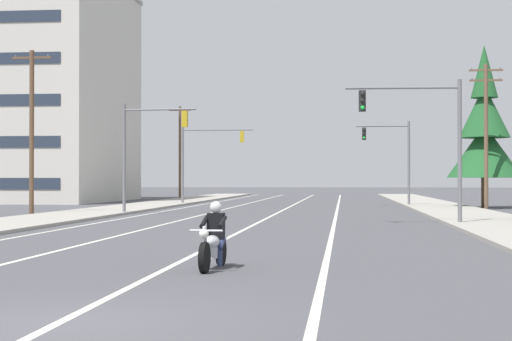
{
  "coord_description": "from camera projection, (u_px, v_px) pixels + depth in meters",
  "views": [
    {
      "loc": [
        3.79,
        -10.9,
        1.93
      ],
      "look_at": [
        0.4,
        21.23,
        2.29
      ],
      "focal_mm": 58.2,
      "sensor_mm": 36.0,
      "label": 1
    }
  ],
  "objects": [
    {
      "name": "ground_plane",
      "position": [
        62.0,
        322.0,
        11.21
      ],
      "size": [
        400.0,
        400.0,
        0.0
      ],
      "primitive_type": "plane",
      "color": "#47474C"
    },
    {
      "name": "lane_stripe_center",
      "position": [
        287.0,
        208.0,
        55.96
      ],
      "size": [
        0.16,
        100.0,
        0.01
      ],
      "primitive_type": "cube",
      "color": "beige",
      "rests_on": "ground"
    },
    {
      "name": "lane_stripe_left",
      "position": [
        230.0,
        208.0,
        56.37
      ],
      "size": [
        0.16,
        100.0,
        0.01
      ],
      "primitive_type": "cube",
      "color": "beige",
      "rests_on": "ground"
    },
    {
      "name": "lane_stripe_right",
      "position": [
        337.0,
        208.0,
        55.6
      ],
      "size": [
        0.16,
        100.0,
        0.01
      ],
      "primitive_type": "cube",
      "color": "beige",
      "rests_on": "ground"
    },
    {
      "name": "lane_stripe_far_left",
      "position": [
        183.0,
        208.0,
        56.71
      ],
      "size": [
        0.16,
        100.0,
        0.01
      ],
      "primitive_type": "cube",
      "color": "beige",
      "rests_on": "ground"
    },
    {
      "name": "sidewalk_kerb_right",
      "position": [
        452.0,
        211.0,
        49.9
      ],
      "size": [
        4.4,
        110.0,
        0.14
      ],
      "primitive_type": "cube",
      "color": "#9E998E",
      "rests_on": "ground"
    },
    {
      "name": "sidewalk_kerb_left",
      "position": [
        118.0,
        209.0,
        52.07
      ],
      "size": [
        4.4,
        110.0,
        0.14
      ],
      "primitive_type": "cube",
      "color": "#9E998E",
      "rests_on": "ground"
    },
    {
      "name": "motorcycle_with_rider",
      "position": [
        214.0,
        242.0,
        17.91
      ],
      "size": [
        0.7,
        2.19,
        1.46
      ],
      "color": "black",
      "rests_on": "ground"
    },
    {
      "name": "traffic_signal_near_right",
      "position": [
        426.0,
        129.0,
        35.24
      ],
      "size": [
        4.92,
        0.5,
        6.2
      ],
      "color": "slate",
      "rests_on": "ground"
    },
    {
      "name": "traffic_signal_near_left",
      "position": [
        144.0,
        142.0,
        46.33
      ],
      "size": [
        4.21,
        0.45,
        6.2
      ],
      "color": "slate",
      "rests_on": "ground"
    },
    {
      "name": "traffic_signal_mid_right",
      "position": [
        394.0,
        151.0,
        60.43
      ],
      "size": [
        3.89,
        0.37,
        6.2
      ],
      "color": "slate",
      "rests_on": "ground"
    },
    {
      "name": "traffic_signal_mid_left",
      "position": [
        203.0,
        152.0,
        65.09
      ],
      "size": [
        5.6,
        0.52,
        6.2
      ],
      "color": "slate",
      "rests_on": "ground"
    },
    {
      "name": "utility_pole_left_near",
      "position": [
        32.0,
        129.0,
        45.88
      ],
      "size": [
        2.21,
        0.26,
        9.1
      ],
      "color": "brown",
      "rests_on": "ground"
    },
    {
      "name": "utility_pole_right_far",
      "position": [
        486.0,
        131.0,
        52.98
      ],
      "size": [
        2.14,
        0.26,
        9.35
      ],
      "color": "brown",
      "rests_on": "ground"
    },
    {
      "name": "utility_pole_left_far",
      "position": [
        180.0,
        150.0,
        84.79
      ],
      "size": [
        2.27,
        0.26,
        9.46
      ],
      "color": "brown",
      "rests_on": "ground"
    },
    {
      "name": "conifer_tree_right_verge_far",
      "position": [
        484.0,
        133.0,
        56.68
      ],
      "size": [
        5.08,
        5.08,
        11.19
      ],
      "color": "#423023",
      "rests_on": "ground"
    },
    {
      "name": "apartment_building_far_left_block",
      "position": [
        15.0,
        91.0,
        74.57
      ],
      "size": [
        18.57,
        19.97,
        19.91
      ],
      "color": "beige",
      "rests_on": "ground"
    }
  ]
}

